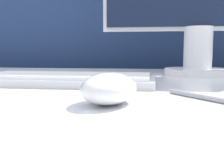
# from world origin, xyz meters

# --- Properties ---
(partition_panel) EXTENTS (5.00, 0.03, 1.43)m
(partition_panel) POSITION_xyz_m (0.00, 0.72, 0.72)
(partition_panel) COLOR navy
(partition_panel) RESTS_ON ground_plane
(computer_mouse_near) EXTENTS (0.09, 0.11, 0.04)m
(computer_mouse_near) POSITION_xyz_m (-0.03, -0.14, 0.76)
(computer_mouse_near) COLOR white
(computer_mouse_near) RESTS_ON desk
(keyboard) EXTENTS (0.37, 0.14, 0.02)m
(keyboard) POSITION_xyz_m (-0.15, 0.05, 0.75)
(keyboard) COLOR silver
(keyboard) RESTS_ON desk
(pen) EXTENTS (0.10, 0.12, 0.01)m
(pen) POSITION_xyz_m (0.11, -0.09, 0.74)
(pen) COLOR #99999E
(pen) RESTS_ON desk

